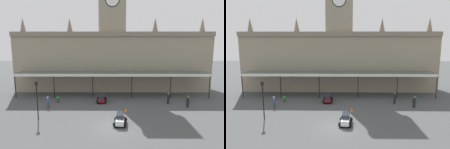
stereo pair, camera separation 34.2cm
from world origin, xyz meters
TOP-DOWN VIEW (x-y plane):
  - ground_plane at (0.00, 0.00)m, footprint 140.00×140.00m
  - station_building at (0.00, 18.01)m, footprint 35.70×6.43m
  - entrance_canopy at (-0.00, 12.57)m, footprint 31.93×3.26m
  - car_maroon_estate at (-1.63, 8.96)m, footprint 1.56×2.26m
  - car_white_estate at (0.97, 0.61)m, footprint 1.70×2.33m
  - pedestrian_near_entrance at (8.46, 8.42)m, footprint 0.36×0.34m
  - pedestrian_crossing_forecourt at (10.80, 6.75)m, footprint 0.34×0.34m
  - pedestrian_beside_cars at (-9.03, 6.26)m, footprint 0.34×0.39m
  - victorian_lamppost at (-8.92, 2.12)m, footprint 0.30×0.30m
  - traffic_cone at (1.86, 4.94)m, footprint 0.40×0.40m
  - planter_forecourt_centre at (-8.35, 8.93)m, footprint 0.60×0.60m
  - planter_near_kerb at (11.61, 8.92)m, footprint 0.60×0.60m

SIDE VIEW (x-z plane):
  - ground_plane at x=0.00m, z-range 0.00..0.00m
  - traffic_cone at x=1.86m, z-range 0.00..0.57m
  - planter_forecourt_centre at x=-8.35m, z-range 0.01..0.97m
  - planter_near_kerb at x=11.61m, z-range 0.01..0.97m
  - car_maroon_estate at x=-1.63m, z-range -0.07..1.20m
  - car_white_estate at x=0.97m, z-range -0.07..1.20m
  - pedestrian_near_entrance at x=8.46m, z-range 0.07..1.74m
  - pedestrian_crossing_forecourt at x=10.80m, z-range 0.07..1.74m
  - pedestrian_beside_cars at x=-9.03m, z-range 0.07..1.74m
  - victorian_lamppost at x=-8.92m, z-range 0.59..5.38m
  - entrance_canopy at x=0.00m, z-range 1.92..6.05m
  - station_building at x=0.00m, z-range -3.91..16.74m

